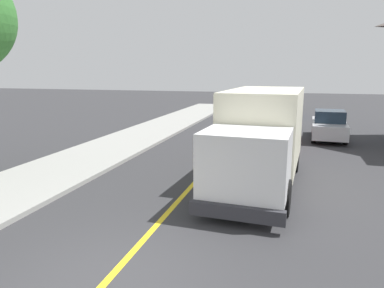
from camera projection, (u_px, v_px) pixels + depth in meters
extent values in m
plane|color=#303033|center=(107.00, 280.00, 6.64)|extent=(120.00, 120.00, 0.00)
cube|color=gray|center=(22.00, 186.00, 11.83)|extent=(3.60, 60.00, 0.15)
cube|color=gold|center=(217.00, 157.00, 16.06)|extent=(0.16, 56.00, 0.01)
cube|color=#F2EDCC|center=(264.00, 126.00, 12.67)|extent=(2.69, 5.13, 2.60)
cube|color=white|center=(246.00, 162.00, 9.52)|extent=(2.39, 2.13, 1.70)
cube|color=#1E2D3D|center=(239.00, 156.00, 8.62)|extent=(2.04, 0.20, 0.75)
cube|color=#2D2D33|center=(236.00, 213.00, 8.73)|extent=(2.41, 0.34, 0.36)
cylinder|color=black|center=(285.00, 197.00, 9.56)|extent=(0.36, 1.02, 1.00)
cylinder|color=black|center=(210.00, 189.00, 10.24)|extent=(0.36, 1.02, 1.00)
cylinder|color=black|center=(295.00, 159.00, 13.77)|extent=(0.36, 1.02, 1.00)
cylinder|color=black|center=(241.00, 154.00, 14.45)|extent=(0.36, 1.02, 1.00)
cube|color=maroon|center=(261.00, 133.00, 18.68)|extent=(1.97, 4.47, 0.76)
cube|color=#1E2D3D|center=(262.00, 119.00, 18.68)|extent=(1.65, 1.86, 0.64)
cylinder|color=black|center=(274.00, 145.00, 17.20)|extent=(0.24, 0.65, 0.64)
cylinder|color=black|center=(241.00, 143.00, 17.68)|extent=(0.24, 0.65, 0.64)
cylinder|color=black|center=(279.00, 135.00, 19.82)|extent=(0.24, 0.65, 0.64)
cylinder|color=black|center=(250.00, 134.00, 20.30)|extent=(0.24, 0.65, 0.64)
cube|color=black|center=(273.00, 119.00, 24.17)|extent=(1.83, 4.41, 0.76)
cube|color=#1E2D3D|center=(273.00, 108.00, 24.17)|extent=(1.60, 1.81, 0.64)
cylinder|color=black|center=(284.00, 127.00, 22.70)|extent=(0.22, 0.64, 0.64)
cylinder|color=black|center=(259.00, 126.00, 23.11)|extent=(0.22, 0.64, 0.64)
cylinder|color=black|center=(285.00, 121.00, 25.36)|extent=(0.22, 0.64, 0.64)
cylinder|color=black|center=(262.00, 120.00, 25.77)|extent=(0.22, 0.64, 0.64)
cube|color=#2D4793|center=(284.00, 109.00, 30.36)|extent=(1.89, 4.44, 0.76)
cube|color=#1E2D3D|center=(284.00, 100.00, 30.36)|extent=(1.62, 1.83, 0.64)
cylinder|color=black|center=(293.00, 115.00, 28.90)|extent=(0.23, 0.64, 0.64)
cylinder|color=black|center=(273.00, 114.00, 29.29)|extent=(0.23, 0.64, 0.64)
cylinder|color=black|center=(293.00, 111.00, 31.57)|extent=(0.23, 0.64, 0.64)
cylinder|color=black|center=(274.00, 111.00, 31.96)|extent=(0.23, 0.64, 0.64)
cube|color=#4C564C|center=(278.00, 102.00, 37.31)|extent=(1.99, 4.47, 0.76)
cube|color=#1E2D3D|center=(279.00, 95.00, 37.31)|extent=(1.66, 1.87, 0.64)
cylinder|color=black|center=(285.00, 106.00, 35.83)|extent=(0.25, 0.65, 0.64)
cylinder|color=black|center=(269.00, 106.00, 36.31)|extent=(0.25, 0.65, 0.64)
cylinder|color=black|center=(287.00, 104.00, 38.44)|extent=(0.25, 0.65, 0.64)
cylinder|color=black|center=(272.00, 103.00, 38.93)|extent=(0.25, 0.65, 0.64)
cube|color=#B7B7BC|center=(329.00, 128.00, 20.17)|extent=(1.99, 4.47, 0.76)
cube|color=#1E2D3D|center=(330.00, 116.00, 19.89)|extent=(1.66, 1.87, 0.64)
cylinder|color=black|center=(313.00, 129.00, 21.79)|extent=(0.25, 0.65, 0.64)
cylinder|color=black|center=(341.00, 131.00, 21.31)|extent=(0.25, 0.65, 0.64)
cylinder|color=black|center=(314.00, 137.00, 19.17)|extent=(0.25, 0.65, 0.64)
cylinder|color=black|center=(345.00, 139.00, 18.69)|extent=(0.25, 0.65, 0.64)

